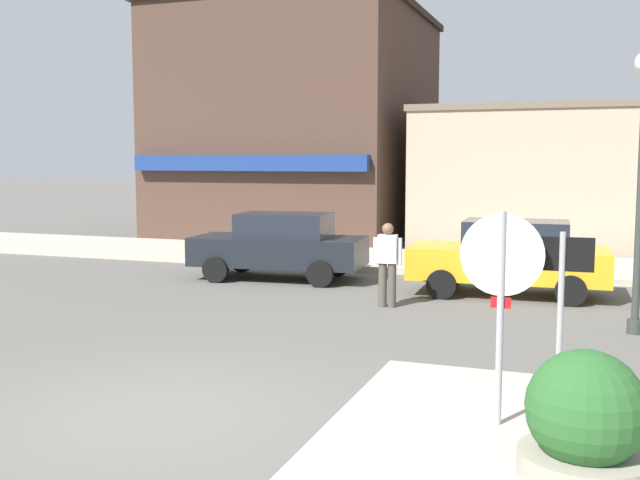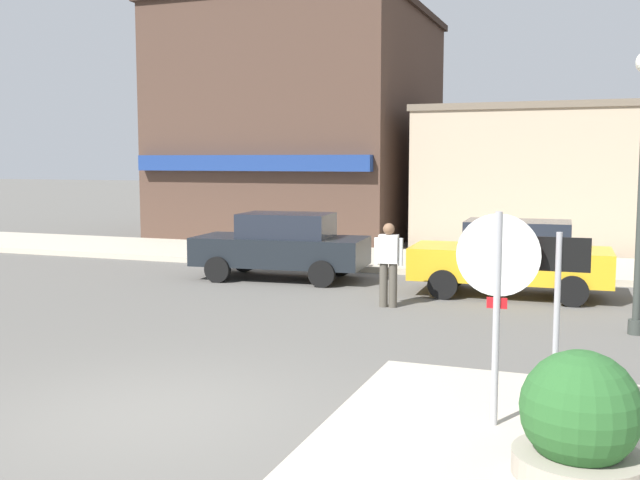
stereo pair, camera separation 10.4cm
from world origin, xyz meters
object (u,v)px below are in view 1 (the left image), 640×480
Objects in this scene: stop_sign at (501,290)px; planter at (585,428)px; parked_car_second at (510,257)px; pedestrian_crossing_near at (388,262)px; one_way_sign at (560,309)px; parked_car_nearest at (280,245)px.

stop_sign reaches higher than planter.
parked_car_second is 2.92m from pedestrian_crossing_near.
one_way_sign reaches higher than parked_car_nearest.
pedestrian_crossing_near is at bearing 114.27° from stop_sign.
parked_car_second is 2.53× the size of pedestrian_crossing_near.
stop_sign is 6.83m from pedestrian_crossing_near.
parked_car_nearest is 1.02× the size of parked_car_second.
parked_car_nearest is (-6.85, 9.59, 0.25)m from planter.
one_way_sign is 8.21m from parked_car_second.
parked_car_second is (-0.74, 8.27, -0.71)m from stop_sign.
stop_sign is at bearing -84.90° from parked_car_second.
one_way_sign is 6.91m from pedestrian_crossing_near.
one_way_sign reaches higher than pedestrian_crossing_near.
pedestrian_crossing_near is at bearing -36.45° from parked_car_nearest.
stop_sign is 0.62m from one_way_sign.
parked_car_nearest is at bearing 176.55° from parked_car_second.
stop_sign reaches higher than parked_car_second.
planter is at bearing -50.42° from stop_sign.
one_way_sign is at bearing -80.88° from parked_car_second.
stop_sign is 1.43× the size of pedestrian_crossing_near.
pedestrian_crossing_near is (-2.06, -2.07, 0.06)m from parked_car_second.
one_way_sign reaches higher than parked_car_second.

